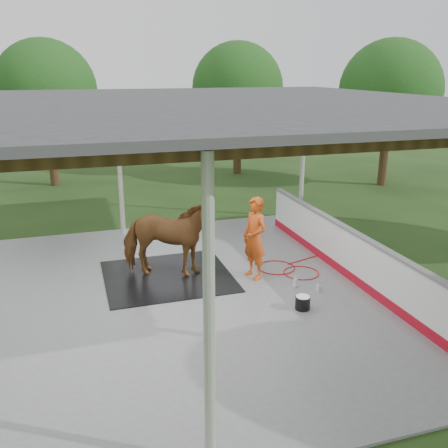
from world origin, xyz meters
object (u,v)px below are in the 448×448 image
object	(u,v)px
dasher_board	(346,252)
handler	(255,238)
horse	(166,239)
wash_bucket	(303,302)

from	to	relation	value
dasher_board	handler	distance (m)	2.18
horse	dasher_board	bearing A→B (deg)	-83.15
handler	dasher_board	bearing A→B (deg)	59.26
horse	handler	size ratio (longest dim) A/B	1.12
horse	handler	bearing A→B (deg)	-85.71
horse	handler	world-z (taller)	handler
dasher_board	wash_bucket	distance (m)	2.20
dasher_board	wash_bucket	xyz separation A→B (m)	(-1.72, -1.31, -0.40)
wash_bucket	dasher_board	bearing A→B (deg)	37.29
dasher_board	horse	size ratio (longest dim) A/B	3.75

